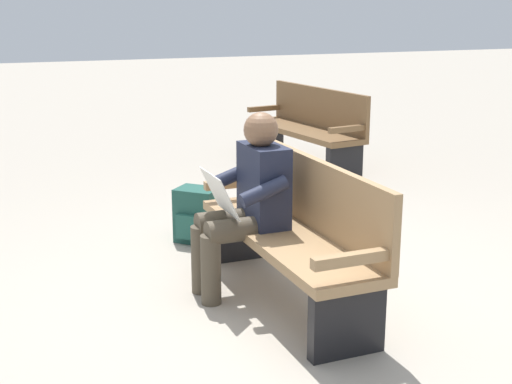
# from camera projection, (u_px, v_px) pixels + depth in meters

# --- Properties ---
(ground_plane) EXTENTS (40.00, 40.00, 0.00)m
(ground_plane) POSITION_uv_depth(u_px,v_px,m) (284.00, 300.00, 4.54)
(ground_plane) COLOR #A89E8E
(bench_near) EXTENTS (1.81, 0.51, 0.90)m
(bench_near) POSITION_uv_depth(u_px,v_px,m) (295.00, 230.00, 4.45)
(bench_near) COLOR #9E7A51
(bench_near) RESTS_ON ground
(person_seated) EXTENTS (0.57, 0.58, 1.18)m
(person_seated) POSITION_uv_depth(u_px,v_px,m) (247.00, 199.00, 4.52)
(person_seated) COLOR #1E2338
(person_seated) RESTS_ON ground
(backpack) EXTENTS (0.40, 0.40, 0.43)m
(backpack) POSITION_uv_depth(u_px,v_px,m) (197.00, 215.00, 5.60)
(backpack) COLOR #1E4C42
(backpack) RESTS_ON ground
(bench_far) EXTENTS (1.85, 0.73, 0.90)m
(bench_far) POSITION_uv_depth(u_px,v_px,m) (308.00, 127.00, 8.14)
(bench_far) COLOR brown
(bench_far) RESTS_ON ground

